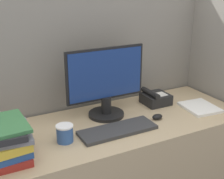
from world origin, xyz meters
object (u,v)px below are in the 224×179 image
Objects in this scene: mouse at (157,117)px; coffee_cup at (65,133)px; book_stack at (5,141)px; monitor at (106,84)px; keyboard at (118,130)px; desk_telephone at (155,98)px.

coffee_cup is (-0.60, 0.00, 0.03)m from mouse.
coffee_cup is 0.30× the size of book_stack.
book_stack reaches higher than coffee_cup.
monitor is 1.14× the size of keyboard.
coffee_cup reaches higher than mouse.
mouse is at bearing 5.34° from keyboard.
keyboard is 0.49m from desk_telephone.
coffee_cup is at bearing -150.48° from monitor.
book_stack is (-0.90, -0.01, 0.08)m from mouse.
coffee_cup is (-0.34, -0.19, -0.16)m from monitor.
monitor is 0.69m from book_stack.
mouse is 0.60m from coffee_cup.
keyboard is at bearing -174.66° from mouse.
mouse is at bearing 0.86° from book_stack.
mouse is 0.25m from desk_telephone.
book_stack is (-0.65, -0.21, -0.12)m from monitor.
book_stack is 1.77× the size of desk_telephone.
monitor is 0.42m from desk_telephone.
desk_telephone is (0.39, 0.01, -0.17)m from monitor.
mouse is at bearing -122.06° from desk_telephone.
desk_telephone reaches higher than mouse.
book_stack reaches higher than mouse.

